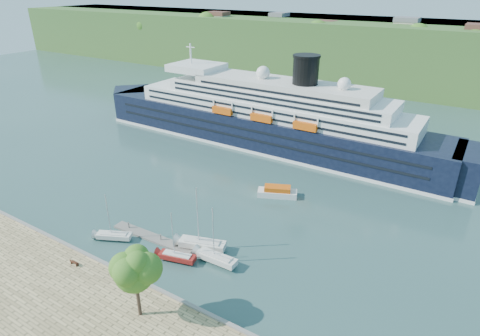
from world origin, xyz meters
The scene contains 12 objects.
ground centered at (0.00, 0.00, 0.00)m, with size 400.00×400.00×0.00m, color #294847.
far_hillside centered at (0.00, 145.00, 12.00)m, with size 400.00×50.00×24.00m, color #295321.
quay_coping centered at (0.00, -0.20, 1.15)m, with size 220.00×0.50×0.30m, color slate.
cruise_ship centered at (-5.86, 56.35, 11.85)m, with size 105.55×15.37×23.70m, color black, non-canonical shape.
park_bench centered at (-4.29, -2.62, 1.46)m, with size 1.43×0.58×0.91m, color #4F2416, non-canonical shape.
promenade_tree centered at (10.74, -4.57, 6.30)m, with size 6.40×6.40×10.60m, color #2D5E18, non-canonical shape.
floating_pontoon centered at (-0.26, 9.32, 0.18)m, with size 15.87×1.94×0.35m, color gray, non-canonical shape.
sailboat_white_near centered at (-5.31, 5.73, 4.05)m, with size 6.27×1.74×8.10m, color silver, non-canonical shape.
sailboat_red centered at (7.07, 6.90, 4.04)m, with size 6.26×1.74×8.09m, color maroon, non-canonical shape.
sailboat_white_far centered at (8.57, 11.24, 5.25)m, with size 8.13×2.26×10.50m, color silver, non-canonical shape.
tender_launch centered at (10.67, 33.05, 1.07)m, with size 7.75×2.65×2.14m, color #D5520C, non-canonical shape.
sailboat_extra centered at (12.45, 9.65, 4.55)m, with size 7.05×1.96×9.10m, color silver, non-canonical shape.
Camera 1 is at (41.05, -29.85, 38.68)m, focal length 30.00 mm.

